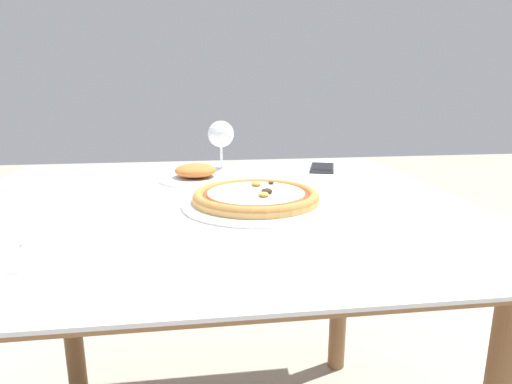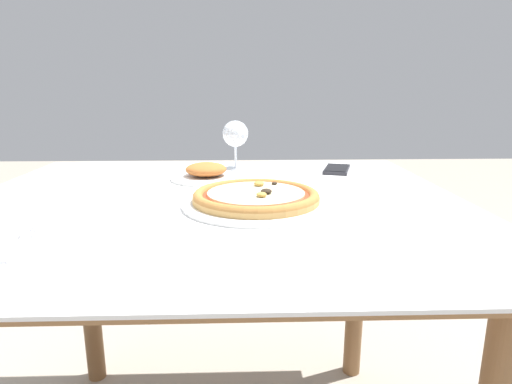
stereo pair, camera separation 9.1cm
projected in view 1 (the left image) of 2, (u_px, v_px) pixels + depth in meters
dining_table at (212, 241)px, 0.98m from camera, size 1.13×1.01×0.75m
pizza_plate at (256, 198)px, 0.91m from camera, size 0.31×0.31×0.04m
fork at (25, 250)px, 0.66m from camera, size 0.05×0.17×0.00m
wine_glass_far_left at (221, 135)px, 1.30m from camera, size 0.08×0.08×0.15m
cell_phone at (322, 168)px, 1.31m from camera, size 0.11×0.16×0.01m
side_plate at (196, 174)px, 1.16m from camera, size 0.19×0.19×0.05m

